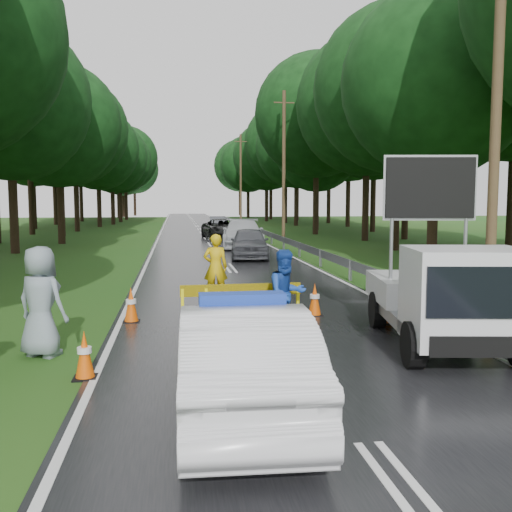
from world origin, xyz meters
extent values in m
plane|color=#1C4F16|center=(0.00, 0.00, 0.00)|extent=(160.00, 160.00, 0.00)
cube|color=black|center=(0.00, 30.00, 0.01)|extent=(7.00, 140.00, 0.02)
cylinder|color=gray|center=(3.70, 0.00, 0.35)|extent=(0.12, 0.12, 0.70)
cube|color=gray|center=(3.70, 30.00, 0.55)|extent=(0.05, 60.00, 0.30)
cylinder|color=#4E3824|center=(5.20, 2.00, 5.00)|extent=(0.24, 0.24, 10.00)
cylinder|color=#4E3824|center=(5.20, 28.00, 5.00)|extent=(0.24, 0.24, 10.00)
cube|color=#4E3824|center=(5.20, 28.00, 9.20)|extent=(1.40, 0.08, 0.08)
cylinder|color=#4E3824|center=(5.20, 54.00, 5.00)|extent=(0.24, 0.24, 10.00)
cube|color=#4E3824|center=(5.20, 54.00, 9.20)|extent=(1.40, 0.08, 0.08)
imported|color=white|center=(-1.29, -3.45, 0.71)|extent=(1.64, 4.36, 1.42)
cube|color=#1938A5|center=(-1.29, -3.45, 1.49)|extent=(1.08, 0.33, 0.14)
cube|color=gray|center=(2.83, -0.13, 0.51)|extent=(2.43, 4.12, 0.23)
cube|color=silver|center=(2.98, 0.78, 0.88)|extent=(2.26, 2.49, 0.51)
cube|color=silver|center=(2.58, -1.78, 1.16)|extent=(2.06, 1.75, 1.57)
cube|color=black|center=(2.46, -2.52, 1.34)|extent=(1.70, 0.30, 0.79)
cube|color=black|center=(2.92, 0.42, 2.96)|extent=(1.75, 0.38, 1.20)
cylinder|color=black|center=(1.68, -1.82, 0.39)|extent=(0.38, 0.81, 0.78)
cylinder|color=black|center=(2.14, 1.10, 0.39)|extent=(0.38, 0.81, 0.78)
cylinder|color=black|center=(3.87, 0.83, 0.39)|extent=(0.38, 0.81, 0.78)
cube|color=#F7EA0D|center=(-1.99, 0.97, 0.47)|extent=(0.06, 0.06, 0.95)
cube|color=#F7EA0D|center=(-1.51, 0.98, 0.47)|extent=(0.06, 0.06, 0.95)
cube|color=#F7EA0D|center=(-0.09, 1.02, 0.47)|extent=(0.06, 0.06, 0.95)
cube|color=#F7EA0D|center=(0.39, 1.03, 0.47)|extent=(0.06, 0.06, 0.95)
cube|color=#F2CC00|center=(-0.80, 1.00, 0.90)|extent=(2.47, 0.11, 0.24)
imported|color=gold|center=(-1.05, 5.00, 0.90)|extent=(0.68, 0.47, 1.80)
imported|color=#183F9F|center=(0.04, 0.50, 0.88)|extent=(1.02, 0.91, 1.75)
imported|color=gray|center=(-4.43, -0.23, 0.97)|extent=(1.13, 0.99, 1.94)
imported|color=#43454B|center=(1.26, 15.67, 0.72)|extent=(2.12, 4.38, 1.44)
imported|color=#AFB3B8|center=(1.66, 21.67, 0.81)|extent=(2.79, 5.75, 1.61)
imported|color=black|center=(1.09, 29.16, 0.69)|extent=(2.89, 5.20, 1.38)
imported|color=#42444A|center=(1.45, 38.49, 0.64)|extent=(1.56, 3.97, 1.29)
cube|color=black|center=(-3.50, -1.63, 0.02)|extent=(0.35, 0.35, 0.03)
cone|color=#E65107|center=(-3.50, -1.63, 0.38)|extent=(0.29, 0.29, 0.73)
cube|color=black|center=(-0.26, 0.48, 0.02)|extent=(0.39, 0.39, 0.03)
cone|color=#E65107|center=(-0.26, 0.48, 0.42)|extent=(0.32, 0.32, 0.80)
cube|color=black|center=(1.11, 2.50, 0.02)|extent=(0.37, 0.37, 0.03)
cone|color=#E65107|center=(1.11, 2.50, 0.40)|extent=(0.30, 0.30, 0.75)
cube|color=black|center=(-3.11, 2.37, 0.02)|extent=(0.37, 0.37, 0.03)
cone|color=#E65107|center=(-3.11, 2.37, 0.41)|extent=(0.31, 0.31, 0.77)
cube|color=black|center=(2.49, 1.50, 0.02)|extent=(0.37, 0.37, 0.03)
cone|color=#E65107|center=(2.49, 1.50, 0.41)|extent=(0.31, 0.31, 0.77)
camera|label=1|loc=(-2.09, -10.39, 2.73)|focal=40.00mm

